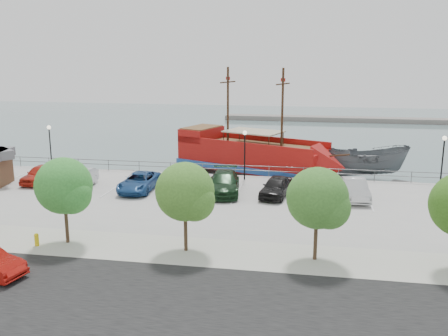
# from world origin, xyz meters

# --- Properties ---
(ground) EXTENTS (160.00, 160.00, 0.00)m
(ground) POSITION_xyz_m (0.00, 0.00, -1.00)
(ground) COLOR slate
(street) EXTENTS (100.00, 8.00, 0.04)m
(street) POSITION_xyz_m (0.00, -16.00, 0.01)
(street) COLOR black
(street) RESTS_ON land_slab
(sidewalk) EXTENTS (100.00, 4.00, 0.05)m
(sidewalk) POSITION_xyz_m (0.00, -10.00, 0.01)
(sidewalk) COLOR #B4B4A1
(sidewalk) RESTS_ON land_slab
(seawall_railing) EXTENTS (50.00, 0.06, 1.00)m
(seawall_railing) POSITION_xyz_m (0.00, 7.80, 0.53)
(seawall_railing) COLOR #5D5E5F
(seawall_railing) RESTS_ON land_slab
(far_shore) EXTENTS (40.00, 3.00, 0.80)m
(far_shore) POSITION_xyz_m (10.00, 55.00, -0.60)
(far_shore) COLOR gray
(far_shore) RESTS_ON ground
(pirate_ship) EXTENTS (17.42, 10.58, 10.85)m
(pirate_ship) POSITION_xyz_m (1.00, 12.20, 0.82)
(pirate_ship) COLOR #A1110E
(pirate_ship) RESTS_ON ground
(patrol_boat) EXTENTS (8.12, 4.09, 3.01)m
(patrol_boat) POSITION_xyz_m (10.87, 12.34, 0.50)
(patrol_boat) COLOR #585C60
(patrol_boat) RESTS_ON ground
(dock_west) EXTENTS (7.85, 2.99, 0.44)m
(dock_west) POSITION_xyz_m (-15.27, 9.20, -0.78)
(dock_west) COLOR #67645C
(dock_west) RESTS_ON ground
(dock_mid) EXTENTS (6.29, 1.84, 0.36)m
(dock_mid) POSITION_xyz_m (7.71, 9.20, -0.82)
(dock_mid) COLOR slate
(dock_mid) RESTS_ON ground
(dock_east) EXTENTS (7.12, 4.47, 0.39)m
(dock_east) POSITION_xyz_m (15.95, 9.20, -0.80)
(dock_east) COLOR gray
(dock_east) RESTS_ON ground
(fire_hydrant) EXTENTS (0.27, 0.27, 0.77)m
(fire_hydrant) POSITION_xyz_m (-9.46, -10.80, 0.42)
(fire_hydrant) COLOR yellow
(fire_hydrant) RESTS_ON sidewalk
(lamp_post_left) EXTENTS (0.36, 0.36, 4.28)m
(lamp_post_left) POSITION_xyz_m (-18.00, 6.50, 2.94)
(lamp_post_left) COLOR black
(lamp_post_left) RESTS_ON land_slab
(lamp_post_mid) EXTENTS (0.36, 0.36, 4.28)m
(lamp_post_mid) POSITION_xyz_m (0.00, 6.50, 2.94)
(lamp_post_mid) COLOR black
(lamp_post_mid) RESTS_ON land_slab
(lamp_post_right) EXTENTS (0.36, 0.36, 4.28)m
(lamp_post_right) POSITION_xyz_m (16.00, 6.50, 2.94)
(lamp_post_right) COLOR black
(lamp_post_right) RESTS_ON land_slab
(tree_c) EXTENTS (3.30, 3.20, 5.00)m
(tree_c) POSITION_xyz_m (-7.85, -10.07, 3.30)
(tree_c) COLOR #473321
(tree_c) RESTS_ON sidewalk
(tree_d) EXTENTS (3.30, 3.20, 5.00)m
(tree_d) POSITION_xyz_m (-0.85, -10.07, 3.30)
(tree_d) COLOR #473321
(tree_d) RESTS_ON sidewalk
(tree_e) EXTENTS (3.30, 3.20, 5.00)m
(tree_e) POSITION_xyz_m (6.15, -10.07, 3.30)
(tree_e) COLOR #473321
(tree_e) RESTS_ON sidewalk
(parked_car_a) EXTENTS (1.86, 4.41, 1.49)m
(parked_car_a) POSITION_xyz_m (-16.82, 2.47, 0.74)
(parked_car_a) COLOR red
(parked_car_a) RESTS_ON land_slab
(parked_car_b) EXTENTS (2.24, 4.77, 1.51)m
(parked_car_b) POSITION_xyz_m (-12.61, 1.40, 0.76)
(parked_car_b) COLOR #B5B8BC
(parked_car_b) RESTS_ON land_slab
(parked_car_c) EXTENTS (2.40, 5.18, 1.44)m
(parked_car_c) POSITION_xyz_m (-7.74, 1.47, 0.72)
(parked_car_c) COLOR navy
(parked_car_c) RESTS_ON land_slab
(parked_car_d) EXTENTS (3.07, 5.96, 1.65)m
(parked_car_d) POSITION_xyz_m (-0.97, 1.93, 0.83)
(parked_car_d) COLOR black
(parked_car_d) RESTS_ON land_slab
(parked_car_e) EXTENTS (2.68, 4.77, 1.53)m
(parked_car_e) POSITION_xyz_m (3.09, 1.74, 0.77)
(parked_car_e) COLOR black
(parked_car_e) RESTS_ON land_slab
(parked_car_f) EXTENTS (2.13, 4.80, 1.53)m
(parked_car_f) POSITION_xyz_m (8.91, 2.04, 0.77)
(parked_car_f) COLOR silver
(parked_car_f) RESTS_ON land_slab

